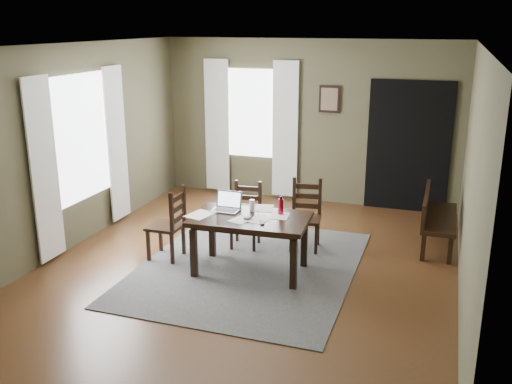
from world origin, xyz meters
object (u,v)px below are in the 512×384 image
(water_bottle, at_px, (281,206))
(chair_back_right, at_px, (306,216))
(chair_back_left, at_px, (246,216))
(dining_table, at_px, (250,224))
(chair_end, at_px, (169,225))
(bench, at_px, (435,214))
(laptop, at_px, (227,205))

(water_bottle, bearing_deg, chair_back_right, 80.06)
(chair_back_left, xyz_separation_m, water_bottle, (0.65, -0.57, 0.38))
(dining_table, distance_m, chair_end, 1.13)
(chair_back_left, xyz_separation_m, chair_back_right, (0.78, 0.18, 0.03))
(chair_back_right, relative_size, bench, 0.69)
(chair_end, bearing_deg, bench, 115.54)
(dining_table, relative_size, chair_end, 1.53)
(chair_end, xyz_separation_m, laptop, (0.76, 0.12, 0.30))
(water_bottle, bearing_deg, bench, 38.24)
(chair_end, relative_size, chair_back_right, 1.01)
(bench, bearing_deg, water_bottle, 128.24)
(bench, relative_size, laptop, 4.02)
(dining_table, bearing_deg, water_bottle, 31.23)
(chair_end, xyz_separation_m, bench, (3.20, 1.56, -0.01))
(water_bottle, bearing_deg, chair_back_left, 138.91)
(dining_table, bearing_deg, bench, 34.37)
(chair_end, distance_m, water_bottle, 1.49)
(chair_end, relative_size, chair_back_left, 1.08)
(chair_end, height_order, laptop, chair_end)
(bench, relative_size, water_bottle, 5.98)
(chair_end, bearing_deg, laptop, 98.21)
(dining_table, height_order, laptop, laptop)
(dining_table, bearing_deg, chair_back_left, 109.73)
(dining_table, height_order, chair_back_right, chair_back_right)
(chair_end, relative_size, bench, 0.70)
(laptop, bearing_deg, water_bottle, 5.15)
(chair_back_right, relative_size, laptop, 2.78)
(chair_end, relative_size, water_bottle, 4.20)
(chair_back_left, height_order, chair_back_right, chair_back_right)
(water_bottle, bearing_deg, dining_table, -145.44)
(dining_table, xyz_separation_m, water_bottle, (0.32, 0.22, 0.19))
(chair_back_right, xyz_separation_m, water_bottle, (-0.13, -0.75, 0.35))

